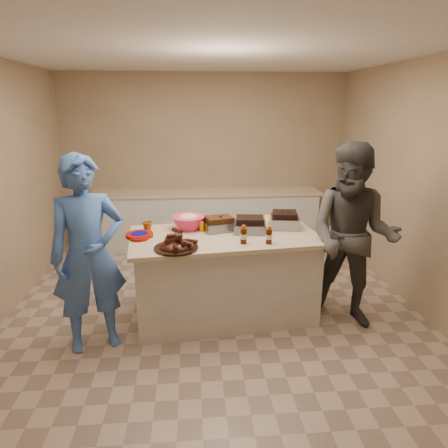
{
  "coord_description": "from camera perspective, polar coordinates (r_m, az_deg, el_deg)",
  "views": [
    {
      "loc": [
        -0.21,
        -4.0,
        2.2
      ],
      "look_at": [
        0.11,
        -0.03,
        1.01
      ],
      "focal_mm": 32.0,
      "sensor_mm": 36.0,
      "label": 1
    }
  ],
  "objects": [
    {
      "name": "plate_stack_small",
      "position": [
        4.09,
        -11.99,
        -2.14
      ],
      "size": [
        0.21,
        0.21,
        0.03
      ],
      "primitive_type": "cylinder",
      "rotation": [
        0.0,
        0.0,
        0.11
      ],
      "color": "#970A00",
      "rests_on": "island"
    },
    {
      "name": "plastic_cup",
      "position": [
        4.33,
        -10.84,
        -0.97
      ],
      "size": [
        0.12,
        0.11,
        0.11
      ],
      "primitive_type": "imported",
      "rotation": [
        0.0,
        0.0,
        0.11
      ],
      "color": "#8C4C0F",
      "rests_on": "island"
    },
    {
      "name": "coleslaw_bowl",
      "position": [
        4.34,
        -5.04,
        -0.73
      ],
      "size": [
        0.4,
        0.4,
        0.25
      ],
      "primitive_type": null,
      "rotation": [
        0.0,
        0.0,
        0.11
      ],
      "color": "#EA2961",
      "rests_on": "island"
    },
    {
      "name": "mac_cheese_dish",
      "position": [
        4.58,
        7.92,
        0.11
      ],
      "size": [
        0.32,
        0.24,
        0.08
      ],
      "primitive_type": "cube",
      "rotation": [
        0.0,
        0.0,
        -0.04
      ],
      "color": "orange",
      "rests_on": "island"
    },
    {
      "name": "basket_stack",
      "position": [
        4.49,
        -3.67,
        -0.1
      ],
      "size": [
        0.19,
        0.15,
        0.09
      ],
      "primitive_type": "cube",
      "rotation": [
        0.0,
        0.0,
        0.06
      ],
      "color": "#970A00",
      "rests_on": "island"
    },
    {
      "name": "plate_stack_large",
      "position": [
        4.17,
        -11.98,
        -1.76
      ],
      "size": [
        0.31,
        0.31,
        0.03
      ],
      "primitive_type": "cylinder",
      "rotation": [
        0.0,
        0.0,
        0.11
      ],
      "color": "#970A00",
      "rests_on": "island"
    },
    {
      "name": "roasting_pan",
      "position": [
        4.43,
        8.61,
        -0.48
      ],
      "size": [
        0.34,
        0.34,
        0.12
      ],
      "primitive_type": "cube",
      "rotation": [
        0.0,
        0.0,
        -0.14
      ],
      "color": "gray",
      "rests_on": "island"
    },
    {
      "name": "room",
      "position": [
        4.57,
        -1.39,
        -12.19
      ],
      "size": [
        4.5,
        5.0,
        2.7
      ],
      "primitive_type": null,
      "color": "tan",
      "rests_on": "ground"
    },
    {
      "name": "rib_platter",
      "position": [
        3.76,
        -6.84,
        -3.56
      ],
      "size": [
        0.54,
        0.54,
        0.17
      ],
      "primitive_type": null,
      "rotation": [
        0.0,
        0.0,
        0.41
      ],
      "color": "#40160C",
      "rests_on": "island"
    },
    {
      "name": "bbq_bottle_b",
      "position": [
        3.9,
        6.4,
        -2.8
      ],
      "size": [
        0.07,
        0.07,
        0.18
      ],
      "primitive_type": "cylinder",
      "rotation": [
        0.0,
        0.0,
        0.11
      ],
      "color": "#381302",
      "rests_on": "island"
    },
    {
      "name": "back_counter",
      "position": [
        6.45,
        -2.53,
        0.82
      ],
      "size": [
        3.6,
        0.64,
        0.9
      ],
      "primitive_type": null,
      "color": "silver",
      "rests_on": "ground"
    },
    {
      "name": "guest_gray",
      "position": [
        4.56,
        16.79,
        -13.02
      ],
      "size": [
        1.79,
        2.07,
        0.71
      ],
      "primitive_type": "imported",
      "rotation": [
        0.0,
        0.0,
        -0.58
      ],
      "color": "#484541",
      "rests_on": "ground"
    },
    {
      "name": "sausage_plate",
      "position": [
        4.42,
        1.06,
        -0.34
      ],
      "size": [
        0.32,
        0.32,
        0.05
      ],
      "primitive_type": "cylinder",
      "rotation": [
        0.0,
        0.0,
        -0.17
      ],
      "color": "silver",
      "rests_on": "island"
    },
    {
      "name": "brisket_tray",
      "position": [
        4.24,
        3.69,
        -1.12
      ],
      "size": [
        0.37,
        0.32,
        0.1
      ],
      "primitive_type": "cube",
      "rotation": [
        0.0,
        0.0,
        -0.12
      ],
      "color": "black",
      "rests_on": "island"
    },
    {
      "name": "island",
      "position": [
        4.51,
        0.05,
        -12.65
      ],
      "size": [
        2.03,
        1.22,
        0.91
      ],
      "primitive_type": null,
      "rotation": [
        0.0,
        0.0,
        0.11
      ],
      "color": "silver",
      "rests_on": "ground"
    },
    {
      "name": "bbq_bottle_a",
      "position": [
        3.88,
        2.8,
        -2.78
      ],
      "size": [
        0.07,
        0.07,
        0.18
      ],
      "primitive_type": "cylinder",
      "rotation": [
        0.0,
        0.0,
        0.11
      ],
      "color": "#381302",
      "rests_on": "island"
    },
    {
      "name": "guest_blue",
      "position": [
        4.19,
        -17.6,
        -15.96
      ],
      "size": [
        1.25,
        1.94,
        0.44
      ],
      "primitive_type": "imported",
      "rotation": [
        0.0,
        0.0,
        0.35
      ],
      "color": "#4473CA",
      "rests_on": "ground"
    },
    {
      "name": "pulled_pork_tray",
      "position": [
        4.28,
        -0.7,
        -0.91
      ],
      "size": [
        0.38,
        0.32,
        0.1
      ],
      "primitive_type": "cube",
      "rotation": [
        0.0,
        0.0,
        0.28
      ],
      "color": "#47230F",
      "rests_on": "island"
    },
    {
      "name": "mustard_bottle",
      "position": [
        4.25,
        -3.21,
        -1.03
      ],
      "size": [
        0.05,
        0.05,
        0.13
      ],
      "primitive_type": "cylinder",
      "rotation": [
        0.0,
        0.0,
        0.11
      ],
      "color": "#E89C00",
      "rests_on": "island"
    },
    {
      "name": "sauce_bowl",
      "position": [
        4.39,
        -2.15,
        -0.47
      ],
      "size": [
        0.15,
        0.06,
        0.14
      ],
      "primitive_type": "imported",
      "rotation": [
        0.0,
        0.0,
        0.11
      ],
      "color": "silver",
      "rests_on": "island"
    }
  ]
}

